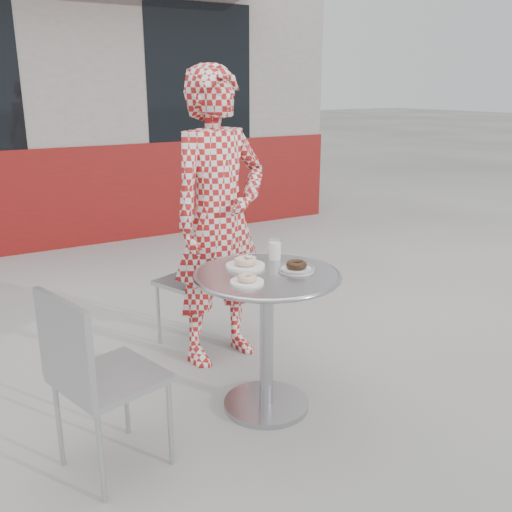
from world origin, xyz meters
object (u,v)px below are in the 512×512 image
plate_far (245,263)px  plate_near (247,280)px  plate_checker (296,267)px  bistro_table (267,307)px  seated_person (219,219)px  chair_left (111,414)px  chair_far (197,306)px  milk_cup (275,250)px

plate_far → plate_near: 0.24m
plate_checker → bistro_table: bearing=166.4°
seated_person → chair_left: bearing=-150.4°
bistro_table → plate_checker: 0.24m
chair_far → plate_near: 1.07m
bistro_table → plate_far: plate_far is taller
bistro_table → plate_far: bearing=107.0°
chair_far → milk_cup: size_ratio=7.54×
chair_far → plate_far: 0.88m
bistro_table → milk_cup: 0.32m
bistro_table → plate_checker: plate_checker is taller
plate_checker → milk_cup: size_ratio=1.66×
plate_far → plate_checker: size_ratio=1.09×
milk_cup → plate_near: bearing=-140.8°
bistro_table → plate_near: 0.25m
chair_far → chair_left: bearing=27.8°
seated_person → plate_far: size_ratio=8.78×
chair_left → plate_far: bearing=-90.3°
chair_far → milk_cup: 0.88m
chair_left → seated_person: size_ratio=0.48×
plate_near → plate_checker: size_ratio=0.87×
bistro_table → chair_far: size_ratio=0.89×
chair_left → plate_near: 0.81m
plate_far → plate_near: (-0.11, -0.21, -0.00)m
chair_far → plate_checker: 1.03m
seated_person → bistro_table: bearing=-106.0°
seated_person → plate_near: 0.76m
seated_person → plate_far: (-0.12, -0.51, -0.11)m
chair_far → plate_checker: chair_far is taller
seated_person → plate_far: seated_person is taller
chair_far → seated_person: size_ratio=0.48×
plate_checker → seated_person: bearing=95.8°
bistro_table → milk_cup: bearing=48.7°
seated_person → plate_checker: bearing=-93.5°
chair_left → plate_far: size_ratio=4.24×
seated_person → plate_far: 0.53m
seated_person → plate_checker: (0.07, -0.68, -0.11)m
chair_left → plate_checker: (0.95, 0.04, 0.48)m
chair_far → seated_person: 0.64m
bistro_table → seated_person: (0.08, 0.64, 0.30)m
plate_checker → chair_far: bearing=97.8°
milk_cup → plate_far: bearing=-168.7°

